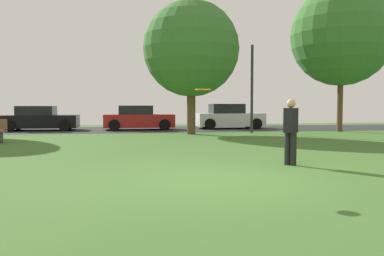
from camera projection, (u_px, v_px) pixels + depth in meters
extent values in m
plane|color=#3D6628|center=(213.00, 179.00, 7.50)|extent=(44.00, 44.00, 0.00)
cube|color=#28282B|center=(155.00, 129.00, 23.26)|extent=(44.00, 6.40, 0.01)
cylinder|color=brown|center=(340.00, 101.00, 21.25)|extent=(0.30, 0.30, 3.33)
sphere|color=#38702D|center=(341.00, 35.00, 21.05)|extent=(5.39, 5.39, 5.39)
cylinder|color=brown|center=(191.00, 108.00, 19.28)|extent=(0.42, 0.42, 2.58)
sphere|color=#38702D|center=(191.00, 49.00, 19.12)|extent=(4.68, 4.68, 4.68)
cylinder|color=black|center=(293.00, 149.00, 9.21)|extent=(0.14, 0.14, 0.77)
cylinder|color=black|center=(287.00, 149.00, 9.32)|extent=(0.14, 0.14, 0.77)
cube|color=black|center=(291.00, 120.00, 9.23)|extent=(0.39, 0.37, 0.58)
sphere|color=tan|center=(291.00, 104.00, 9.21)|extent=(0.21, 0.21, 0.21)
cylinder|color=orange|center=(203.00, 89.00, 6.87)|extent=(0.30, 0.30, 0.04)
cube|color=black|center=(41.00, 121.00, 22.21)|extent=(4.11, 1.79, 0.72)
cube|color=black|center=(37.00, 111.00, 22.14)|extent=(1.97, 1.58, 0.51)
cylinder|color=black|center=(69.00, 124.00, 23.34)|extent=(0.64, 0.22, 0.64)
cylinder|color=black|center=(65.00, 125.00, 21.57)|extent=(0.64, 0.22, 0.64)
cylinder|color=black|center=(18.00, 124.00, 22.87)|extent=(0.64, 0.22, 0.64)
cylinder|color=black|center=(9.00, 126.00, 21.11)|extent=(0.64, 0.22, 0.64)
cube|color=#B21E1E|center=(139.00, 121.00, 22.83)|extent=(4.02, 1.75, 0.74)
cube|color=black|center=(136.00, 110.00, 22.76)|extent=(1.93, 1.54, 0.51)
cylinder|color=black|center=(162.00, 123.00, 23.93)|extent=(0.64, 0.22, 0.64)
cylinder|color=black|center=(165.00, 125.00, 22.20)|extent=(0.64, 0.22, 0.64)
cylinder|color=black|center=(115.00, 124.00, 23.48)|extent=(0.64, 0.22, 0.64)
cylinder|color=black|center=(114.00, 125.00, 21.75)|extent=(0.64, 0.22, 0.64)
cube|color=white|center=(230.00, 120.00, 24.15)|extent=(4.07, 1.79, 0.78)
cube|color=black|center=(227.00, 109.00, 24.08)|extent=(1.95, 1.58, 0.58)
cylinder|color=black|center=(248.00, 122.00, 25.28)|extent=(0.64, 0.22, 0.64)
cylinder|color=black|center=(257.00, 124.00, 23.51)|extent=(0.64, 0.22, 0.64)
cylinder|color=black|center=(204.00, 123.00, 24.82)|extent=(0.64, 0.22, 0.64)
cylinder|color=black|center=(210.00, 124.00, 23.05)|extent=(0.64, 0.22, 0.64)
cube|color=#333338|center=(0.00, 137.00, 14.65)|extent=(0.10, 0.40, 0.45)
cylinder|color=#2D2D33|center=(252.00, 89.00, 20.14)|extent=(0.14, 0.14, 4.50)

